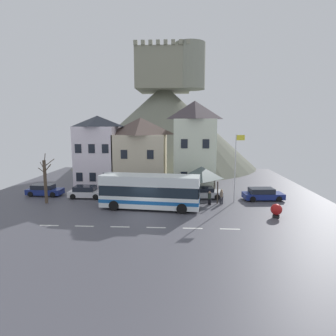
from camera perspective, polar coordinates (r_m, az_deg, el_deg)
name	(u,v)px	position (r m, az deg, el deg)	size (l,w,h in m)	color
ground_plane	(143,216)	(26.84, -5.01, -9.60)	(40.00, 60.00, 0.07)	#4D4C55
townhouse_00	(98,152)	(38.78, -13.75, 3.06)	(5.05, 5.45, 9.55)	white
townhouse_01	(141,153)	(37.94, -5.42, 2.97)	(6.45, 6.25, 9.32)	beige
townhouse_02	(194,146)	(36.94, 5.27, 4.43)	(5.15, 5.23, 11.38)	silver
hilltop_castle	(164,123)	(59.05, -0.75, 8.92)	(37.03, 37.03, 23.54)	slate
transit_bus	(150,192)	(28.60, -3.64, -4.79)	(10.09, 3.49, 3.43)	white
bus_shelter	(201,173)	(32.05, 6.69, -0.94)	(3.60, 3.60, 3.77)	#473D33
parked_car_00	(263,194)	(33.82, 18.39, -4.98)	(4.53, 2.25, 1.35)	navy
parked_car_01	(86,192)	(34.43, -16.02, -4.62)	(3.96, 1.99, 1.37)	silver
parked_car_02	(203,193)	(33.20, 7.09, -4.91)	(4.34, 2.23, 1.26)	white
parked_car_03	(45,190)	(37.17, -23.45, -4.07)	(4.18, 1.95, 1.33)	navy
pedestrian_00	(210,198)	(30.44, 8.30, -5.88)	(0.35, 0.35, 1.46)	black
pedestrian_01	(221,196)	(30.95, 10.64, -5.59)	(0.35, 0.28, 1.60)	#2D2D38
public_bench	(189,190)	(34.92, 4.30, -4.47)	(1.49, 0.48, 0.87)	brown
flagpole	(236,164)	(31.32, 13.43, 0.86)	(0.95, 0.10, 7.37)	silver
harbour_buoy	(276,210)	(27.89, 20.85, -7.85)	(1.02, 1.02, 1.27)	black
bare_tree_00	(45,181)	(33.14, -23.32, -2.34)	(1.28, 1.88, 5.46)	brown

